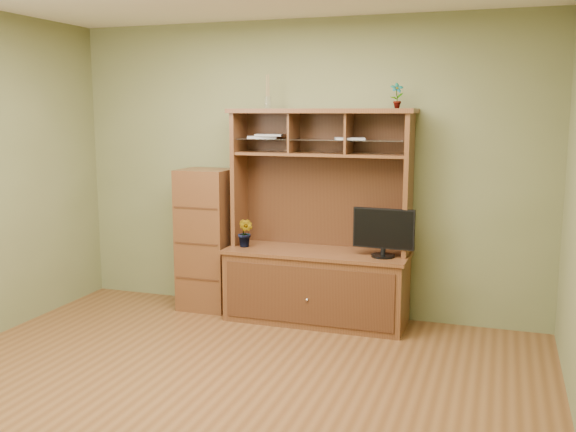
% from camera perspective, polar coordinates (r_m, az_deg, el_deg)
% --- Properties ---
extents(room, '(4.54, 4.04, 2.74)m').
position_cam_1_polar(room, '(4.11, -7.06, 1.85)').
color(room, '#593519').
rests_on(room, ground).
extents(media_hutch, '(1.66, 0.61, 1.90)m').
position_cam_1_polar(media_hutch, '(5.77, 2.63, -4.28)').
color(media_hutch, '#4B2C15').
rests_on(media_hutch, room).
extents(monitor, '(0.53, 0.20, 0.42)m').
position_cam_1_polar(monitor, '(5.49, 8.49, -1.38)').
color(monitor, black).
rests_on(monitor, media_hutch).
extents(orchid_plant, '(0.18, 0.16, 0.26)m').
position_cam_1_polar(orchid_plant, '(5.85, -3.80, -1.50)').
color(orchid_plant, '#255D1F').
rests_on(orchid_plant, media_hutch).
extents(top_plant, '(0.13, 0.11, 0.21)m').
position_cam_1_polar(top_plant, '(5.54, 9.65, 10.52)').
color(top_plant, '#2C7027').
rests_on(top_plant, media_hutch).
extents(reed_diffuser, '(0.06, 0.06, 0.30)m').
position_cam_1_polar(reed_diffuser, '(5.84, -1.82, 10.67)').
color(reed_diffuser, silver).
rests_on(reed_diffuser, media_hutch).
extents(magazines, '(1.12, 0.28, 0.04)m').
position_cam_1_polar(magazines, '(5.77, 0.33, 7.04)').
color(magazines, '#AAAAAF').
rests_on(magazines, media_hutch).
extents(side_cabinet, '(0.48, 0.44, 1.34)m').
position_cam_1_polar(side_cabinet, '(6.16, -7.25, -2.07)').
color(side_cabinet, '#4B2C15').
rests_on(side_cabinet, room).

